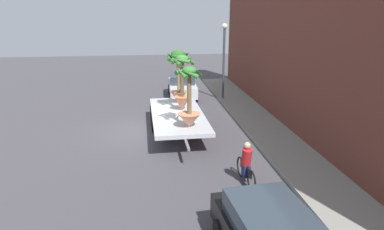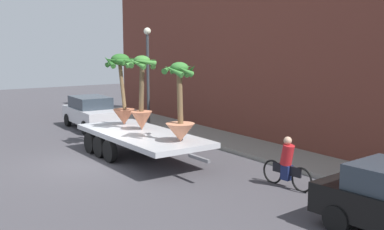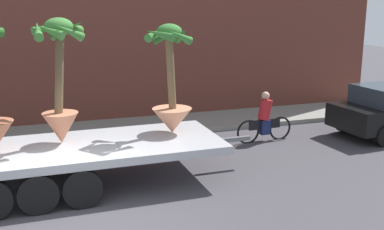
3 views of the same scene
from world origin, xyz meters
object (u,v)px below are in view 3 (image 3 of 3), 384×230
potted_palm_rear (171,91)px  flatbed_trailer (75,154)px  potted_palm_front (60,85)px  cyclist (265,119)px

potted_palm_rear → flatbed_trailer: bearing=-172.0°
flatbed_trailer → potted_palm_front: potted_palm_front is taller
potted_palm_rear → cyclist: (3.34, 1.55, -1.34)m
potted_palm_front → cyclist: bearing=15.0°
potted_palm_rear → cyclist: size_ratio=1.42×
potted_palm_rear → potted_palm_front: 2.56m
flatbed_trailer → potted_palm_front: size_ratio=2.56×
flatbed_trailer → potted_palm_rear: potted_palm_rear is taller
flatbed_trailer → potted_palm_rear: bearing=8.0°
flatbed_trailer → potted_palm_front: 1.56m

